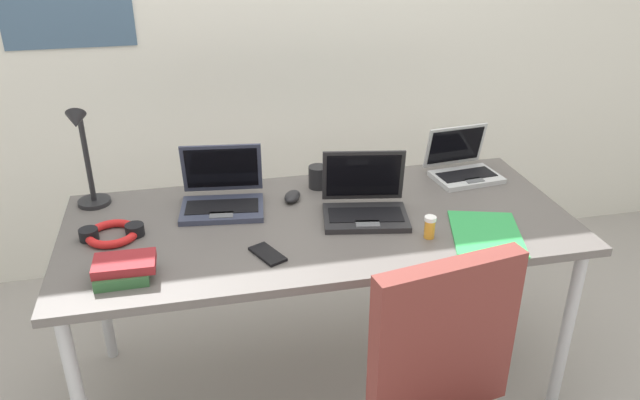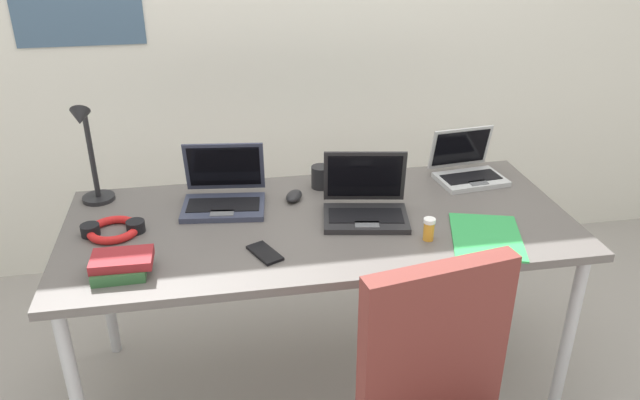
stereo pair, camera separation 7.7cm
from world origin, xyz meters
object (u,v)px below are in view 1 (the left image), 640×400
at_px(desk_lamp, 85,158).
at_px(pill_bottle, 430,227).
at_px(headphones, 112,233).
at_px(coffee_mug, 319,177).
at_px(book_stack, 123,269).
at_px(computer_mouse, 292,196).
at_px(paper_folder_near_lamp, 486,233).
at_px(cell_phone, 268,254).
at_px(laptop_back_right, 222,196).
at_px(laptop_near_mouse, 365,204).
at_px(laptop_near_lamp, 463,167).

relative_size(desk_lamp, pill_bottle, 5.07).
height_order(desk_lamp, headphones, desk_lamp).
bearing_deg(coffee_mug, book_stack, -144.65).
relative_size(computer_mouse, paper_folder_near_lamp, 0.31).
bearing_deg(cell_phone, desk_lamp, 115.35).
relative_size(cell_phone, pill_bottle, 1.72).
height_order(cell_phone, paper_folder_near_lamp, cell_phone).
xyz_separation_m(pill_bottle, coffee_mug, (-0.28, 0.48, 0.00)).
height_order(laptop_back_right, laptop_near_mouse, laptop_near_mouse).
height_order(laptop_back_right, coffee_mug, laptop_back_right).
xyz_separation_m(laptop_near_mouse, cell_phone, (-0.38, -0.20, -0.04)).
bearing_deg(laptop_near_mouse, book_stack, -164.13).
relative_size(laptop_near_mouse, headphones, 1.58).
relative_size(laptop_near_mouse, book_stack, 1.82).
xyz_separation_m(laptop_back_right, book_stack, (-0.33, -0.41, -0.01)).
bearing_deg(desk_lamp, headphones, -70.89).
bearing_deg(laptop_near_lamp, computer_mouse, -174.37).
bearing_deg(desk_lamp, coffee_mug, -0.12).
height_order(desk_lamp, computer_mouse, desk_lamp).
relative_size(desk_lamp, paper_folder_near_lamp, 1.29).
distance_m(desk_lamp, book_stack, 0.55).
bearing_deg(headphones, computer_mouse, 12.98).
distance_m(cell_phone, book_stack, 0.45).
bearing_deg(laptop_back_right, headphones, -158.64).
relative_size(desk_lamp, laptop_near_lamp, 1.40).
bearing_deg(paper_folder_near_lamp, coffee_mug, 133.90).
bearing_deg(laptop_back_right, pill_bottle, -29.75).
xyz_separation_m(desk_lamp, pill_bottle, (1.13, -0.48, -0.16)).
bearing_deg(laptop_near_mouse, desk_lamp, 164.13).
distance_m(pill_bottle, coffee_mug, 0.55).
bearing_deg(coffee_mug, headphones, -162.34).
relative_size(headphones, book_stack, 1.15).
bearing_deg(paper_folder_near_lamp, headphones, 168.56).
height_order(desk_lamp, paper_folder_near_lamp, desk_lamp).
distance_m(cell_phone, headphones, 0.55).
relative_size(paper_folder_near_lamp, coffee_mug, 2.74).
height_order(book_stack, coffee_mug, coffee_mug).
bearing_deg(laptop_back_right, computer_mouse, -0.26).
distance_m(laptop_near_lamp, pill_bottle, 0.55).
relative_size(laptop_near_mouse, pill_bottle, 4.27).
xyz_separation_m(paper_folder_near_lamp, coffee_mug, (-0.48, 0.50, 0.04)).
xyz_separation_m(desk_lamp, paper_folder_near_lamp, (1.33, -0.50, -0.19)).
bearing_deg(pill_bottle, cell_phone, 179.96).
xyz_separation_m(laptop_near_mouse, book_stack, (-0.83, -0.24, -0.01)).
relative_size(laptop_near_lamp, cell_phone, 2.10).
xyz_separation_m(laptop_near_lamp, paper_folder_near_lamp, (-0.12, -0.47, -0.04)).
relative_size(desk_lamp, coffee_mug, 3.54).
height_order(cell_phone, coffee_mug, coffee_mug).
relative_size(headphones, coffee_mug, 1.89).
distance_m(laptop_near_mouse, coffee_mug, 0.29).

